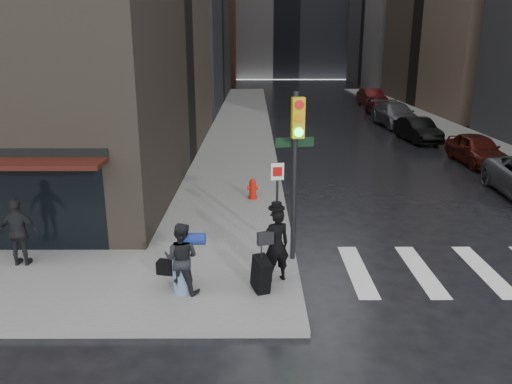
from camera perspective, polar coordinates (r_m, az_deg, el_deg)
ground at (r=11.83m, az=-4.71°, el=-11.05°), size 140.00×140.00×0.00m
sidewalk_left at (r=37.84m, az=-1.58°, el=8.37°), size 4.00×50.00×0.15m
sidewalk_right at (r=39.87m, az=18.41°, el=7.96°), size 3.00×50.00×0.15m
man_overcoat at (r=11.46m, az=1.96°, el=-6.61°), size 0.98×1.25×1.94m
man_jeans at (r=11.15m, az=-8.54°, el=-7.46°), size 1.14×0.79×1.63m
man_greycoat at (r=13.66m, az=-25.45°, el=-4.19°), size 1.01×0.43×1.71m
traffic_light at (r=12.10m, az=4.39°, el=4.19°), size 1.05×0.55×4.25m
fire_hydrant at (r=17.79m, az=-0.38°, el=0.26°), size 0.41×0.32×0.73m
parked_car_1 at (r=25.76m, az=23.92°, el=4.49°), size 1.77×4.20×1.42m
parked_car_2 at (r=30.63m, az=18.01°, el=6.77°), size 1.86×4.25×1.36m
parked_car_3 at (r=36.05m, az=15.62°, el=8.52°), size 2.66×5.64×1.59m
parked_car_4 at (r=41.58m, az=13.93°, el=9.55°), size 1.73×4.29×1.46m
parked_car_5 at (r=47.23m, az=13.10°, el=10.45°), size 1.99×4.83×1.56m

